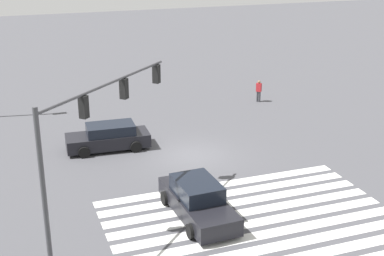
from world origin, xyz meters
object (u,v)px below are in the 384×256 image
at_px(car_0, 198,200).
at_px(pedestrian, 259,90).
at_px(traffic_signal_mast, 94,123).
at_px(car_1, 109,137).

distance_m(car_0, pedestrian, 17.20).
distance_m(traffic_signal_mast, pedestrian, 20.06).
relative_size(traffic_signal_mast, pedestrian, 3.89).
bearing_deg(car_0, pedestrian, 142.55).
height_order(traffic_signal_mast, pedestrian, traffic_signal_mast).
bearing_deg(traffic_signal_mast, pedestrian, -0.16).
distance_m(car_0, car_1, 8.99).
height_order(traffic_signal_mast, car_1, traffic_signal_mast).
relative_size(car_0, car_1, 1.07).
bearing_deg(car_1, traffic_signal_mast, 79.57).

